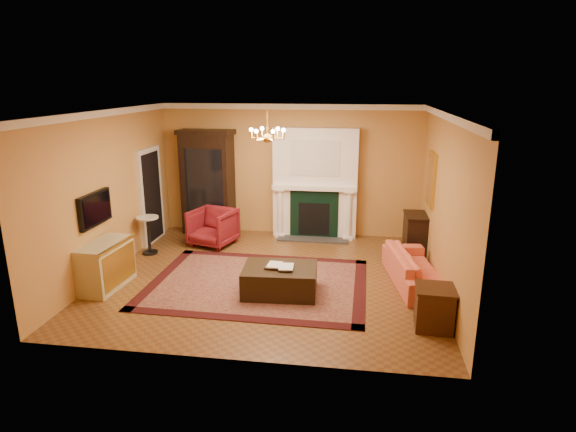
% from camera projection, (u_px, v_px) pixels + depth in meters
% --- Properties ---
extents(floor, '(6.00, 5.50, 0.02)m').
position_uv_depth(floor, '(269.00, 278.00, 8.87)').
color(floor, brown).
rests_on(floor, ground).
extents(ceiling, '(6.00, 5.50, 0.02)m').
position_uv_depth(ceiling, '(267.00, 111.00, 8.05)').
color(ceiling, silver).
rests_on(ceiling, wall_back).
extents(wall_back, '(6.00, 0.02, 3.00)m').
position_uv_depth(wall_back, '(290.00, 170.00, 11.09)').
color(wall_back, '#B78341').
rests_on(wall_back, floor).
extents(wall_front, '(6.00, 0.02, 3.00)m').
position_uv_depth(wall_front, '(226.00, 251.00, 5.83)').
color(wall_front, '#B78341').
rests_on(wall_front, floor).
extents(wall_left, '(0.02, 5.50, 3.00)m').
position_uv_depth(wall_left, '(108.00, 193.00, 8.88)').
color(wall_left, '#B78341').
rests_on(wall_left, floor).
extents(wall_right, '(0.02, 5.50, 3.00)m').
position_uv_depth(wall_right, '(445.00, 204.00, 8.05)').
color(wall_right, '#B78341').
rests_on(wall_right, floor).
extents(fireplace, '(1.90, 0.70, 2.50)m').
position_uv_depth(fireplace, '(315.00, 186.00, 10.91)').
color(fireplace, white).
rests_on(fireplace, wall_back).
extents(crown_molding, '(6.00, 5.50, 0.12)m').
position_uv_depth(crown_molding, '(277.00, 111.00, 8.98)').
color(crown_molding, white).
rests_on(crown_molding, ceiling).
extents(doorway, '(0.08, 1.05, 2.10)m').
position_uv_depth(doorway, '(151.00, 196.00, 10.62)').
color(doorway, silver).
rests_on(doorway, wall_left).
extents(tv_panel, '(0.09, 0.95, 0.58)m').
position_uv_depth(tv_panel, '(95.00, 209.00, 8.34)').
color(tv_panel, black).
rests_on(tv_panel, wall_left).
extents(gilt_mirror, '(0.06, 0.76, 1.05)m').
position_uv_depth(gilt_mirror, '(431.00, 179.00, 9.34)').
color(gilt_mirror, gold).
rests_on(gilt_mirror, wall_right).
extents(chandelier, '(0.63, 0.55, 0.53)m').
position_uv_depth(chandelier, '(267.00, 135.00, 8.16)').
color(chandelier, gold).
rests_on(chandelier, ceiling).
extents(oriental_rug, '(3.87, 2.93, 0.02)m').
position_uv_depth(oriental_rug, '(258.00, 283.00, 8.59)').
color(oriental_rug, '#490F1A').
rests_on(oriental_rug, floor).
extents(china_cabinet, '(1.21, 0.64, 2.32)m').
position_uv_depth(china_cabinet, '(208.00, 185.00, 11.19)').
color(china_cabinet, black).
rests_on(china_cabinet, floor).
extents(wingback_armchair, '(1.06, 1.02, 0.89)m').
position_uv_depth(wingback_armchair, '(213.00, 226.00, 10.50)').
color(wingback_armchair, maroon).
rests_on(wingback_armchair, floor).
extents(pedestal_table, '(0.45, 0.45, 0.80)m').
position_uv_depth(pedestal_table, '(149.00, 232.00, 9.96)').
color(pedestal_table, black).
rests_on(pedestal_table, floor).
extents(commode, '(0.58, 1.13, 0.82)m').
position_uv_depth(commode, '(105.00, 265.00, 8.34)').
color(commode, tan).
rests_on(commode, floor).
extents(coral_sofa, '(0.90, 2.07, 0.78)m').
position_uv_depth(coral_sofa, '(416.00, 263.00, 8.49)').
color(coral_sofa, '#E9714A').
rests_on(coral_sofa, floor).
extents(end_table, '(0.54, 0.54, 0.60)m').
position_uv_depth(end_table, '(434.00, 309.00, 6.98)').
color(end_table, '#371A0F').
rests_on(end_table, floor).
extents(console_table, '(0.44, 0.74, 0.81)m').
position_uv_depth(console_table, '(415.00, 234.00, 10.03)').
color(console_table, black).
rests_on(console_table, floor).
extents(leather_ottoman, '(1.28, 0.96, 0.46)m').
position_uv_depth(leather_ottoman, '(280.00, 280.00, 8.14)').
color(leather_ottoman, black).
rests_on(leather_ottoman, oriental_rug).
extents(ottoman_tray, '(0.42, 0.34, 0.03)m').
position_uv_depth(ottoman_tray, '(277.00, 266.00, 8.10)').
color(ottoman_tray, black).
rests_on(ottoman_tray, leather_ottoman).
extents(book_a, '(0.23, 0.04, 0.31)m').
position_uv_depth(book_a, '(268.00, 257.00, 8.05)').
color(book_a, gray).
rests_on(book_a, ottoman_tray).
extents(book_b, '(0.24, 0.04, 0.32)m').
position_uv_depth(book_b, '(279.00, 258.00, 7.95)').
color(book_b, gray).
rests_on(book_b, ottoman_tray).
extents(topiary_left, '(0.16, 0.16, 0.42)m').
position_uv_depth(topiary_left, '(291.00, 174.00, 10.88)').
color(topiary_left, tan).
rests_on(topiary_left, fireplace).
extents(topiary_right, '(0.17, 0.17, 0.44)m').
position_uv_depth(topiary_right, '(349.00, 175.00, 10.69)').
color(topiary_right, tan).
rests_on(topiary_right, fireplace).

